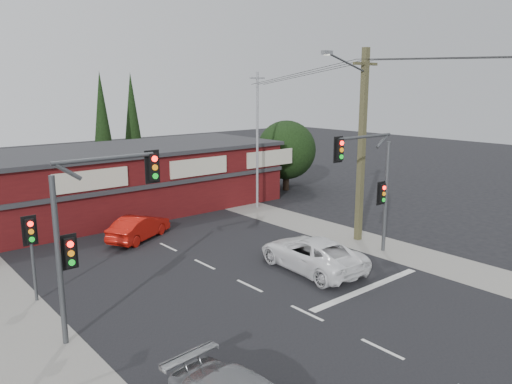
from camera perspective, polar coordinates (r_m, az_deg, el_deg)
ground at (r=19.76m, az=2.67°, el=-12.25°), size 120.00×120.00×0.00m
road_strip at (r=23.39m, az=-5.74°, el=-8.32°), size 14.00×70.00×0.01m
verge_left at (r=20.28m, az=-26.52°, el=-12.89°), size 3.00×70.00×0.02m
verge_right at (r=28.77m, az=8.42°, el=-4.46°), size 3.00×70.00×0.02m
stop_line at (r=21.23m, az=12.58°, el=-10.72°), size 6.50×0.35×0.01m
white_suv at (r=22.70m, az=6.37°, el=-7.00°), size 2.87×5.54×1.49m
red_sedan at (r=27.58m, az=-13.22°, el=-3.96°), size 4.24×3.17×1.34m
lane_dashes at (r=16.93m, az=14.23°, el=-16.99°), size 0.12×28.01×0.01m
shop_building at (r=32.77m, az=-19.21°, el=0.85°), size 27.30×8.40×4.22m
tree_cluster at (r=39.66m, az=3.24°, el=4.47°), size 5.90×5.10×5.50m
conifer_near at (r=40.48m, az=-17.17°, el=7.79°), size 1.80×1.80×9.25m
conifer_far at (r=43.75m, az=-13.96°, el=8.25°), size 1.80×1.80×9.25m
traffic_mast_left at (r=16.81m, az=-18.45°, el=-3.04°), size 3.77×0.27×5.97m
traffic_mast_right at (r=24.17m, az=13.19°, el=1.78°), size 3.96×0.27×5.97m
pedestal_signal at (r=20.67m, az=-24.32°, el=-5.12°), size 0.55×0.27×3.38m
utility_pole at (r=26.35m, az=11.86°, el=5.86°), size 4.38×0.59×10.00m
steel_pole at (r=33.14m, az=0.14°, el=6.14°), size 1.20×0.16×9.00m
power_lines at (r=23.35m, az=23.28°, el=13.35°), size 2.01×29.00×1.22m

